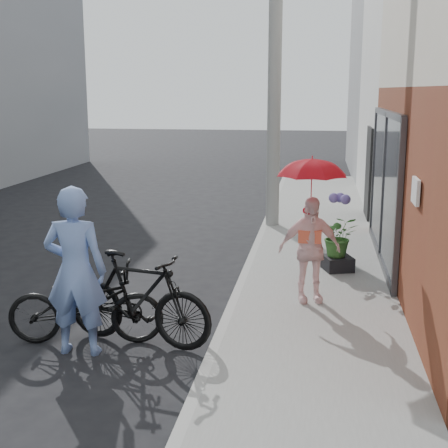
% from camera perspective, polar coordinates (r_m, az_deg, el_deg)
% --- Properties ---
extents(ground, '(80.00, 80.00, 0.00)m').
position_cam_1_polar(ground, '(7.99, -6.89, -9.66)').
color(ground, black).
rests_on(ground, ground).
extents(sidewalk, '(2.20, 24.00, 0.12)m').
position_cam_1_polar(sidewalk, '(9.59, 8.62, -5.58)').
color(sidewalk, gray).
rests_on(sidewalk, ground).
extents(curb, '(0.12, 24.00, 0.12)m').
position_cam_1_polar(curb, '(9.65, 1.69, -5.33)').
color(curb, '#9E9E99').
rests_on(curb, ground).
extents(utility_pole, '(0.28, 0.28, 7.00)m').
position_cam_1_polar(utility_pole, '(13.19, 4.67, 14.48)').
color(utility_pole, '#9E9E99').
rests_on(utility_pole, ground).
extents(officer, '(0.73, 0.50, 1.94)m').
position_cam_1_polar(officer, '(7.20, -13.42, -4.22)').
color(officer, '#7390CD').
rests_on(officer, ground).
extents(bike_left, '(1.92, 0.94, 0.96)m').
position_cam_1_polar(bike_left, '(7.61, -12.54, -7.16)').
color(bike_left, black).
rests_on(bike_left, ground).
extents(bike_right, '(1.94, 0.90, 1.12)m').
position_cam_1_polar(bike_right, '(7.44, -7.88, -6.77)').
color(bike_right, black).
rests_on(bike_right, ground).
extents(kimono_woman, '(0.91, 0.56, 1.45)m').
position_cam_1_polar(kimono_woman, '(8.52, 7.82, -2.32)').
color(kimono_woman, '#FDD5D4').
rests_on(kimono_woman, sidewalk).
extents(parasol, '(0.90, 0.90, 0.79)m').
position_cam_1_polar(parasol, '(8.31, 8.04, 5.19)').
color(parasol, red).
rests_on(parasol, kimono_woman).
extents(planter, '(0.55, 0.55, 0.23)m').
position_cam_1_polar(planter, '(10.20, 10.35, -3.55)').
color(planter, black).
rests_on(planter, sidewalk).
extents(potted_plant, '(0.60, 0.52, 0.67)m').
position_cam_1_polar(potted_plant, '(10.09, 10.45, -1.09)').
color(potted_plant, '#326227').
rests_on(potted_plant, planter).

